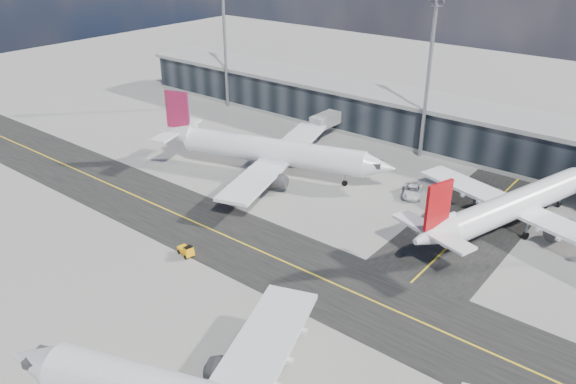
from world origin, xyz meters
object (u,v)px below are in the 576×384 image
Objects in this scene: baggage_tug at (187,251)px; airliner_af at (269,151)px; airliner_redtail at (513,206)px; service_van at (412,191)px.

airliner_af is at bearing -149.41° from baggage_tug.
airliner_redtail is at bearing 82.11° from airliner_af.
airliner_redtail reaches higher than baggage_tug.
airliner_af reaches higher than service_van.
baggage_tug is 0.48× the size of service_van.
airliner_redtail is 13.75× the size of baggage_tug.
airliner_af reaches higher than baggage_tug.
airliner_af reaches higher than airliner_redtail.
service_van is (23.53, 7.66, -3.43)m from airliner_af.
baggage_tug is at bearing 0.99° from airliner_af.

